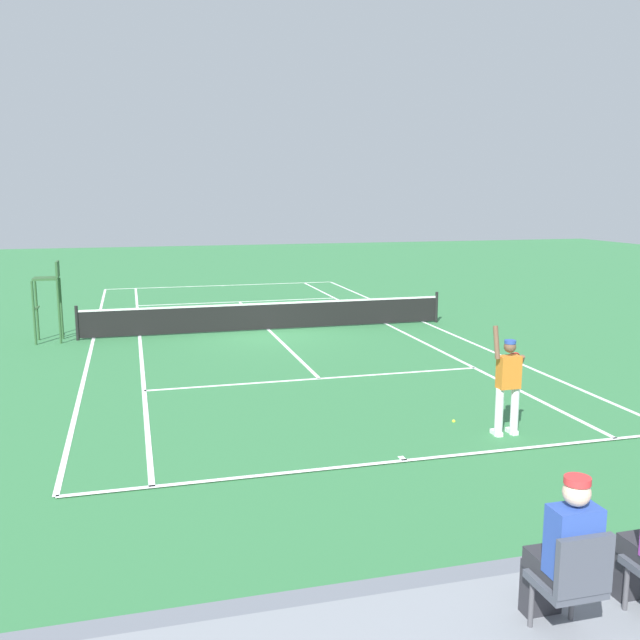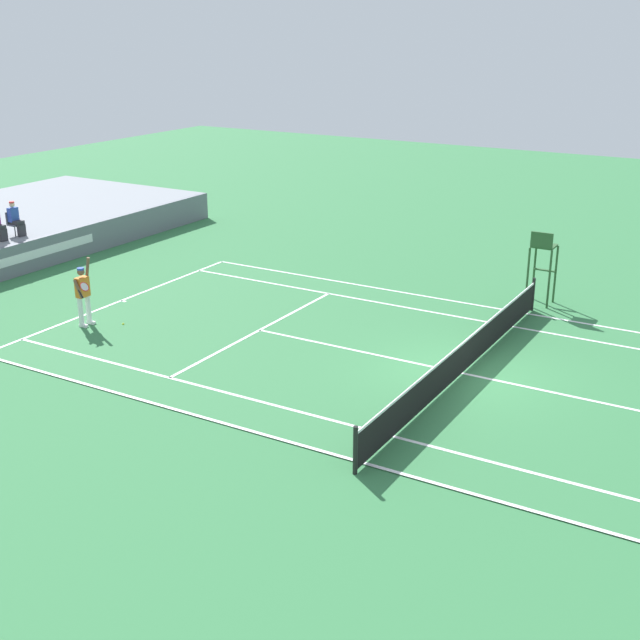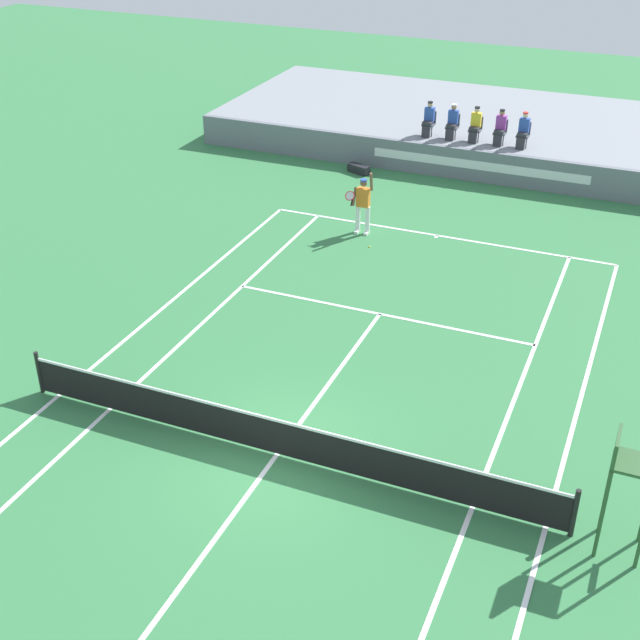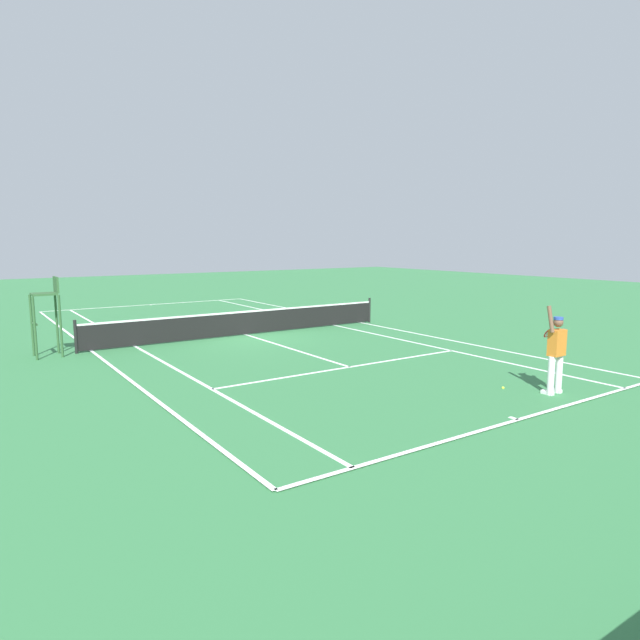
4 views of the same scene
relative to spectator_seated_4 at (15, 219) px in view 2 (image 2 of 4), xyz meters
name	(u,v)px [view 2 (image 2 of 4)]	position (x,y,z in m)	size (l,w,h in m)	color
ground_plane	(463,374)	(-1.28, -18.13, -1.78)	(80.00, 80.00, 0.00)	#337542
court	(463,374)	(-1.28, -18.13, -1.77)	(11.08, 23.88, 0.03)	#337542
net	(464,356)	(-1.28, -18.13, -1.25)	(11.98, 0.10, 1.07)	black
barrier_wall	(9,262)	(-1.28, -0.96, -1.19)	(22.68, 0.25, 1.16)	slate
spectator_seated_4	(15,219)	(0.00, 0.00, 0.00)	(0.44, 0.60, 1.27)	#474C56
tennis_player	(83,294)	(-3.57, -6.96, -0.78)	(0.76, 0.63, 2.08)	white
tennis_ball	(123,324)	(-2.97, -7.89, -1.74)	(0.07, 0.07, 0.07)	#D1E533
umpire_chair	(543,258)	(5.40, -18.13, -0.22)	(0.77, 0.77, 2.44)	#2D562D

